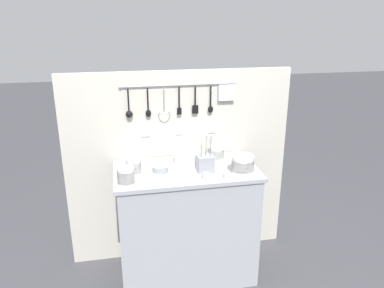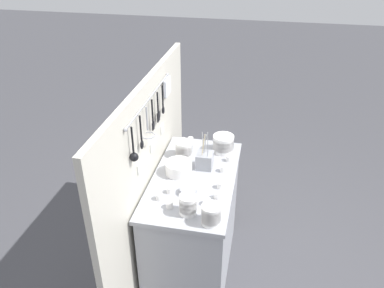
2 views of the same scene
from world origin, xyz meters
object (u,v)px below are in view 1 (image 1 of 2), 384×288
at_px(cup_beside_plates, 227,175).
at_px(bowl_stack_back_corner, 216,153).
at_px(cup_back_right, 156,162).
at_px(cup_by_caddy, 178,178).
at_px(cup_front_left, 206,176).
at_px(cup_mid_row, 150,177).
at_px(cup_centre, 236,154).
at_px(cup_back_left, 145,161).
at_px(cutlery_caddy, 205,163).
at_px(plate_stack, 186,158).
at_px(cup_edge_far, 137,166).
at_px(bowl_stack_short_front, 133,167).
at_px(cup_edge_near, 162,179).
at_px(bowl_stack_tall_left, 243,165).
at_px(bowl_stack_nested_right, 126,176).
at_px(steel_mixing_bowl, 160,169).
at_px(cup_front_right, 242,156).

bearing_deg(cup_beside_plates, bowl_stack_back_corner, 89.05).
relative_size(cup_back_right, cup_by_caddy, 1.00).
bearing_deg(cup_back_right, cup_beside_plates, -35.75).
bearing_deg(cup_front_left, cup_mid_row, 172.59).
relative_size(cup_centre, cup_back_left, 1.00).
bearing_deg(cutlery_caddy, plate_stack, 123.58).
relative_size(cup_edge_far, cup_centre, 1.00).
height_order(bowl_stack_short_front, cup_centre, bowl_stack_short_front).
bearing_deg(cup_back_left, bowl_stack_short_front, -114.44).
bearing_deg(cup_centre, cup_edge_near, -150.11).
relative_size(cup_centre, cup_by_caddy, 1.00).
bearing_deg(plate_stack, cup_beside_plates, -55.05).
distance_m(cup_back_left, cup_beside_plates, 0.70).
bearing_deg(cup_mid_row, cup_back_left, 92.28).
xyz_separation_m(cutlery_caddy, cup_front_left, (-0.03, -0.15, -0.04)).
bearing_deg(cutlery_caddy, cup_mid_row, -167.81).
height_order(bowl_stack_tall_left, bowl_stack_back_corner, bowl_stack_tall_left).
bearing_deg(bowl_stack_short_front, cup_mid_row, -43.47).
distance_m(bowl_stack_nested_right, cup_centre, 1.00).
xyz_separation_m(steel_mixing_bowl, cup_edge_near, (-0.01, -0.20, 0.00)).
bearing_deg(cup_mid_row, bowl_stack_short_front, 136.53).
relative_size(bowl_stack_nested_right, cup_mid_row, 2.91).
relative_size(bowl_stack_tall_left, cup_edge_far, 3.68).
distance_m(plate_stack, steel_mixing_bowl, 0.26).
xyz_separation_m(cup_back_left, cup_front_left, (0.41, -0.38, 0.00)).
bearing_deg(cup_edge_near, cup_front_left, 0.50).
bearing_deg(bowl_stack_tall_left, cup_beside_plates, -155.07).
bearing_deg(plate_stack, bowl_stack_short_front, -159.40).
height_order(cup_edge_far, cup_mid_row, same).
xyz_separation_m(cup_front_left, cup_by_caddy, (-0.21, -0.01, 0.00)).
relative_size(cup_front_right, cup_beside_plates, 1.00).
relative_size(cup_edge_far, cup_beside_plates, 1.00).
height_order(steel_mixing_bowl, cup_beside_plates, cup_beside_plates).
xyz_separation_m(bowl_stack_short_front, cup_front_right, (0.89, 0.17, -0.05)).
bearing_deg(cup_edge_near, bowl_stack_tall_left, 3.76).
height_order(bowl_stack_nested_right, bowl_stack_back_corner, bowl_stack_nested_right).
bearing_deg(cup_back_right, cup_centre, 5.44).
distance_m(cup_front_left, cup_front_right, 0.50).
relative_size(bowl_stack_nested_right, cutlery_caddy, 0.47).
relative_size(steel_mixing_bowl, cup_by_caddy, 2.61).
bearing_deg(cup_edge_far, cup_back_right, 13.18).
height_order(cup_edge_far, cup_beside_plates, same).
height_order(cup_edge_far, cup_centre, same).
relative_size(bowl_stack_nested_right, cup_beside_plates, 2.91).
bearing_deg(cutlery_caddy, cup_front_right, 27.20).
bearing_deg(plate_stack, cup_by_caddy, -109.97).
xyz_separation_m(bowl_stack_nested_right, bowl_stack_short_front, (0.06, 0.16, 0.00)).
bearing_deg(cup_front_right, cup_beside_plates, -122.70).
bearing_deg(bowl_stack_back_corner, cutlery_caddy, -124.95).
bearing_deg(plate_stack, bowl_stack_tall_left, -36.64).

